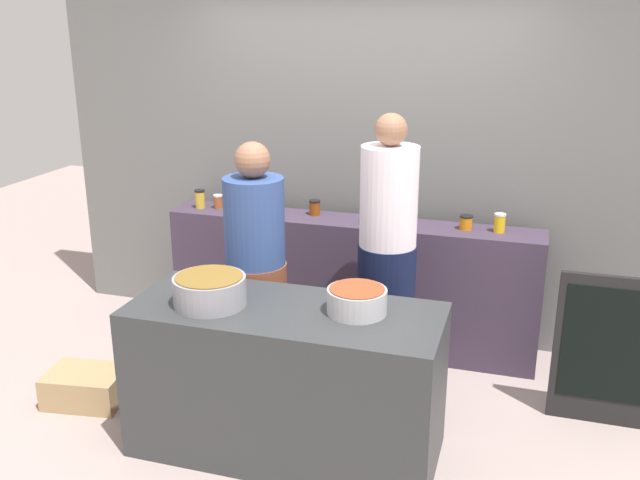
{
  "coord_description": "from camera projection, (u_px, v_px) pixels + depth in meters",
  "views": [
    {
      "loc": [
        1.19,
        -3.54,
        2.38
      ],
      "look_at": [
        0.0,
        0.35,
        1.05
      ],
      "focal_mm": 39.28,
      "sensor_mm": 36.0,
      "label": 1
    }
  ],
  "objects": [
    {
      "name": "ground",
      "position": [
        303.0,
        419.0,
        4.29
      ],
      "size": [
        12.0,
        12.0,
        0.0
      ],
      "primitive_type": "plane",
      "color": "#A3908B"
    },
    {
      "name": "storefront_wall",
      "position": [
        364.0,
        138.0,
        5.14
      ],
      "size": [
        4.8,
        0.12,
        3.0
      ],
      "primitive_type": "cube",
      "color": "slate",
      "rests_on": "ground"
    },
    {
      "name": "display_shelf",
      "position": [
        350.0,
        283.0,
        5.14
      ],
      "size": [
        2.7,
        0.36,
        0.97
      ],
      "primitive_type": "cube",
      "color": "#3E3144",
      "rests_on": "ground"
    },
    {
      "name": "prep_table",
      "position": [
        286.0,
        380.0,
        3.88
      ],
      "size": [
        1.7,
        0.7,
        0.87
      ],
      "primitive_type": "cube",
      "color": "#323537",
      "rests_on": "ground"
    },
    {
      "name": "preserve_jar_0",
      "position": [
        200.0,
        199.0,
        5.28
      ],
      "size": [
        0.08,
        0.08,
        0.14
      ],
      "color": "gold",
      "rests_on": "display_shelf"
    },
    {
      "name": "preserve_jar_1",
      "position": [
        218.0,
        201.0,
        5.28
      ],
      "size": [
        0.07,
        0.07,
        0.1
      ],
      "color": "#985027",
      "rests_on": "display_shelf"
    },
    {
      "name": "preserve_jar_2",
      "position": [
        241.0,
        205.0,
        5.15
      ],
      "size": [
        0.07,
        0.07,
        0.12
      ],
      "color": "#4B1E5C",
      "rests_on": "display_shelf"
    },
    {
      "name": "preserve_jar_3",
      "position": [
        262.0,
        202.0,
        5.23
      ],
      "size": [
        0.08,
        0.08,
        0.12
      ],
      "color": "#963316",
      "rests_on": "display_shelf"
    },
    {
      "name": "preserve_jar_4",
      "position": [
        268.0,
        208.0,
        5.08
      ],
      "size": [
        0.08,
        0.08,
        0.11
      ],
      "color": "brown",
      "rests_on": "display_shelf"
    },
    {
      "name": "preserve_jar_5",
      "position": [
        315.0,
        207.0,
        5.1
      ],
      "size": [
        0.08,
        0.08,
        0.11
      ],
      "color": "#813B0E",
      "rests_on": "display_shelf"
    },
    {
      "name": "preserve_jar_6",
      "position": [
        369.0,
        214.0,
        4.87
      ],
      "size": [
        0.07,
        0.07,
        0.14
      ],
      "color": "olive",
      "rests_on": "display_shelf"
    },
    {
      "name": "preserve_jar_7",
      "position": [
        466.0,
        222.0,
        4.76
      ],
      "size": [
        0.09,
        0.09,
        0.1
      ],
      "color": "orange",
      "rests_on": "display_shelf"
    },
    {
      "name": "preserve_jar_8",
      "position": [
        500.0,
        223.0,
        4.7
      ],
      "size": [
        0.08,
        0.08,
        0.13
      ],
      "color": "yellow",
      "rests_on": "display_shelf"
    },
    {
      "name": "cooking_pot_left",
      "position": [
        210.0,
        290.0,
        3.78
      ],
      "size": [
        0.4,
        0.4,
        0.16
      ],
      "color": "gray",
      "rests_on": "prep_table"
    },
    {
      "name": "cooking_pot_center",
      "position": [
        357.0,
        301.0,
        3.67
      ],
      "size": [
        0.32,
        0.32,
        0.14
      ],
      "color": "#B7B7BC",
      "rests_on": "prep_table"
    },
    {
      "name": "cook_with_tongs",
      "position": [
        256.0,
        285.0,
        4.4
      ],
      "size": [
        0.39,
        0.39,
        1.65
      ],
      "color": "brown",
      "rests_on": "ground"
    },
    {
      "name": "cook_in_cap",
      "position": [
        387.0,
        272.0,
        4.38
      ],
      "size": [
        0.37,
        0.37,
        1.82
      ],
      "color": "#111835",
      "rests_on": "ground"
    },
    {
      "name": "bread_crate",
      "position": [
        86.0,
        387.0,
        4.46
      ],
      "size": [
        0.52,
        0.41,
        0.21
      ],
      "primitive_type": "cube",
      "rotation": [
        0.0,
        0.0,
        0.14
      ],
      "color": "tan",
      "rests_on": "ground"
    },
    {
      "name": "chalkboard_sign",
      "position": [
        606.0,
        351.0,
        4.12
      ],
      "size": [
        0.6,
        0.05,
        0.95
      ],
      "color": "black",
      "rests_on": "ground"
    }
  ]
}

